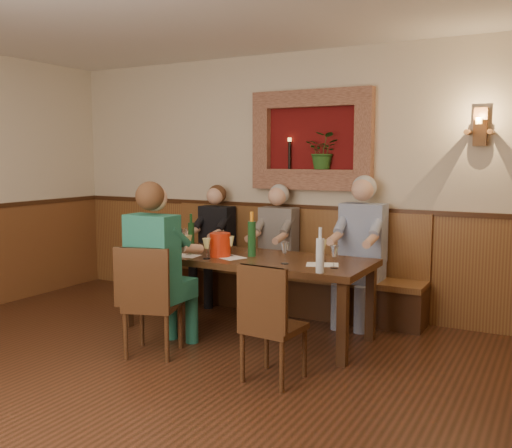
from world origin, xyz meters
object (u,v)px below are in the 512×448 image
Objects in this scene: dining_table at (244,263)px; chair_near_right at (273,347)px; person_bench_left at (213,255)px; bench at (287,280)px; person_chair_front at (160,281)px; chair_near_left at (153,323)px; spittoon_bucket at (220,245)px; wine_bottle_green_b at (191,235)px; wine_bottle_green_a at (252,238)px; person_bench_mid at (275,259)px; person_bench_right at (359,263)px; water_bottle at (320,254)px.

chair_near_right reaches higher than dining_table.
bench is at bearing 6.60° from person_bench_left.
person_chair_front is (0.50, -1.62, 0.06)m from person_bench_left.
person_chair_front is at bearing -102.81° from bench.
person_bench_left is (-0.51, 1.73, 0.28)m from chair_near_left.
person_chair_front is 6.71× the size of spittoon_bucket.
bench is (0.00, 0.94, -0.35)m from dining_table.
chair_near_left is at bearing -73.60° from person_bench_left.
wine_bottle_green_b is at bearing 149.32° from chair_near_right.
chair_near_right is 2.16× the size of wine_bottle_green_a.
person_bench_left is 0.92× the size of person_chair_front.
person_bench_mid is 0.99m from wine_bottle_green_b.
wine_bottle_green_a is at bearing 59.00° from person_chair_front.
spittoon_bucket is 0.53× the size of wine_bottle_green_a.
spittoon_bucket is (-0.17, -1.09, 0.53)m from bench.
wine_bottle_green_a is (0.47, 0.78, 0.31)m from person_chair_front.
chair_near_right is 4.10× the size of spittoon_bucket.
wine_bottle_green_b is at bearing 171.27° from dining_table.
chair_near_right is at bearing -53.16° from wine_bottle_green_a.
wine_bottle_green_a is at bearing -85.18° from bench.
person_bench_left is at bearing 106.45° from wine_bottle_green_b.
chair_near_right is 0.65× the size of person_bench_mid.
dining_table is at bearing -175.46° from wine_bottle_green_a.
dining_table is at bearing -90.00° from bench.
person_bench_right is 1.44m from spittoon_bucket.
dining_table is 1.23m from person_bench_left.
dining_table is 1.63× the size of person_chair_front.
wine_bottle_green_a is (0.46, 0.90, 0.65)m from chair_near_left.
person_chair_front is 1.40m from water_bottle.
person_bench_mid is at bearing 51.83° from wine_bottle_green_b.
chair_near_left is 0.64× the size of person_chair_front.
dining_table is at bearing -135.56° from person_bench_right.
chair_near_right is 1.21m from person_chair_front.
chair_near_left is at bearing -86.96° from person_chair_front.
bench is 2.17× the size of person_bench_mid.
person_bench_right is at bearing -0.15° from person_bench_left.
person_chair_front is (-0.39, -1.72, 0.29)m from bench.
chair_near_right is at bearing -107.87° from water_bottle.
chair_near_right is 1.32m from wine_bottle_green_a.
person_bench_right is at bearing -7.21° from bench.
chair_near_left reaches higher than dining_table.
chair_near_right is at bearing -19.12° from chair_near_left.
bench is at bearing 124.73° from water_bottle.
wine_bottle_green_b is (-0.29, 0.99, 0.62)m from chair_near_left.
wine_bottle_green_b is (-0.29, 0.88, 0.28)m from person_chair_front.
wine_bottle_green_a reaches higher than wine_bottle_green_b.
dining_table is 1.05m from chair_near_left.
wine_bottle_green_b is (-0.68, 0.10, 0.22)m from dining_table.
spittoon_bucket is at bearing -53.87° from person_bench_left.
person_bench_left reaches higher than spittoon_bucket.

